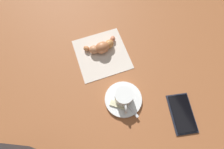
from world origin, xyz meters
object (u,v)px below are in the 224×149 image
espresso_cup (124,97)px  croissant (102,47)px  saucer (123,99)px  napkin (102,54)px  teaspoon (123,98)px  sugar_packet (118,105)px  cell_phone (182,113)px

espresso_cup → croissant: bearing=177.0°
saucer → croissant: bearing=177.0°
napkin → croissant: croissant is taller
teaspoon → sugar_packet: 0.03m
saucer → espresso_cup: bearing=-7.6°
sugar_packet → cell_phone: (0.11, 0.18, -0.01)m
saucer → espresso_cup: (0.00, -0.00, 0.03)m
saucer → teaspoon: (-0.00, -0.00, 0.01)m
napkin → croissant: 0.03m
teaspoon → napkin: (-0.20, 0.00, -0.01)m
teaspoon → sugar_packet: size_ratio=2.06×
saucer → espresso_cup: 0.03m
sugar_packet → espresso_cup: bearing=68.9°
espresso_cup → cell_phone: bearing=52.2°
napkin → cell_phone: bearing=26.0°
saucer → cell_phone: size_ratio=0.84×
sugar_packet → saucer: bearing=69.8°
teaspoon → napkin: bearing=179.0°
teaspoon → napkin: size_ratio=0.62×
sugar_packet → croissant: 0.23m
espresso_cup → saucer: bearing=172.4°
cell_phone → sugar_packet: bearing=-121.2°
sugar_packet → croissant: (-0.23, 0.04, 0.01)m
cell_phone → napkin: bearing=-154.0°
saucer → cell_phone: (0.12, 0.16, -0.00)m
saucer → croissant: 0.22m
teaspoon → cell_phone: size_ratio=0.78×
sugar_packet → napkin: sugar_packet is taller
sugar_packet → teaspoon: bearing=73.0°
saucer → teaspoon: teaspoon is taller
sugar_packet → cell_phone: sugar_packet is taller
espresso_cup → cell_phone: (0.12, 0.16, -0.03)m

